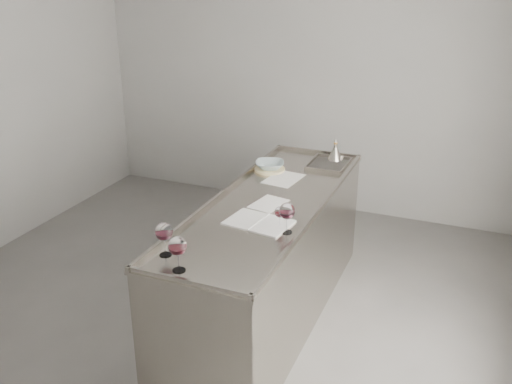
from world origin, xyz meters
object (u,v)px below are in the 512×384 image
at_px(counter, 269,260).
at_px(wine_funnel, 335,153).
at_px(wine_glass_middle, 178,247).
at_px(wine_glass_right, 287,212).
at_px(ceramic_bowl, 270,165).
at_px(wine_glass_left, 164,233).
at_px(wine_glass_small, 280,213).
at_px(notebook, 259,222).

bearing_deg(counter, wine_funnel, 80.28).
bearing_deg(wine_funnel, wine_glass_middle, -97.89).
height_order(counter, wine_glass_right, wine_glass_right).
xyz_separation_m(wine_glass_right, ceramic_bowl, (-0.51, 1.02, -0.09)).
distance_m(counter, ceramic_bowl, 0.83).
bearing_deg(wine_glass_right, wine_glass_left, -135.06).
bearing_deg(wine_glass_small, counter, 120.69).
relative_size(counter, wine_glass_left, 11.84).
bearing_deg(ceramic_bowl, wine_glass_left, -91.56).
distance_m(wine_glass_left, wine_funnel, 2.09).
relative_size(wine_glass_right, notebook, 0.45).
bearing_deg(wine_glass_small, wine_glass_left, -128.51).
distance_m(wine_glass_right, wine_glass_small, 0.10).
distance_m(wine_glass_small, wine_funnel, 1.43).
xyz_separation_m(wine_glass_left, wine_glass_small, (0.48, 0.61, -0.05)).
height_order(wine_glass_left, wine_glass_small, wine_glass_left).
xyz_separation_m(counter, wine_glass_small, (0.21, -0.35, 0.57)).
xyz_separation_m(counter, notebook, (0.06, -0.35, 0.47)).
bearing_deg(wine_glass_small, wine_glass_middle, -113.67).
bearing_deg(wine_glass_left, wine_glass_small, 51.49).
relative_size(wine_glass_left, ceramic_bowl, 0.88).
bearing_deg(wine_glass_right, counter, 124.14).
height_order(wine_glass_middle, notebook, wine_glass_middle).
relative_size(wine_glass_middle, notebook, 0.47).
bearing_deg(wine_glass_right, wine_glass_small, 140.13).
xyz_separation_m(wine_glass_middle, ceramic_bowl, (-0.12, 1.69, -0.10)).
bearing_deg(ceramic_bowl, notebook, -72.97).
distance_m(counter, notebook, 0.59).
height_order(wine_glass_right, notebook, wine_glass_right).
bearing_deg(wine_glass_small, notebook, -179.58).
relative_size(counter, wine_glass_middle, 11.60).
distance_m(wine_glass_left, notebook, 0.71).
bearing_deg(wine_glass_small, wine_funnel, 90.88).
height_order(wine_glass_left, ceramic_bowl, wine_glass_left).
height_order(notebook, ceramic_bowl, ceramic_bowl).
xyz_separation_m(notebook, wine_funnel, (0.12, 1.43, 0.05)).
xyz_separation_m(wine_glass_middle, wine_funnel, (0.30, 2.16, -0.09)).
distance_m(wine_glass_left, wine_glass_middle, 0.20).
distance_m(counter, wine_glass_right, 0.78).
bearing_deg(wine_glass_left, notebook, 60.87).
bearing_deg(ceramic_bowl, wine_funnel, 48.28).
distance_m(notebook, ceramic_bowl, 1.01).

